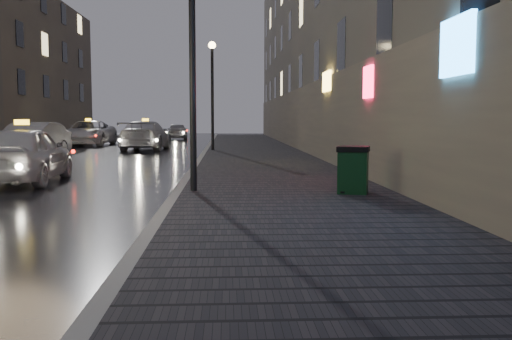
{
  "coord_description": "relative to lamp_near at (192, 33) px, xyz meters",
  "views": [
    {
      "loc": [
        2.58,
        -6.19,
        1.69
      ],
      "look_at": [
        3.04,
        3.11,
        0.85
      ],
      "focal_mm": 40.0,
      "sensor_mm": 36.0,
      "label": 1
    }
  ],
  "objects": [
    {
      "name": "curb_far",
      "position": [
        -9.25,
        15.0,
        -3.41
      ],
      "size": [
        0.2,
        58.0,
        0.15
      ],
      "primitive_type": "cube",
      "color": "slate",
      "rests_on": "ground"
    },
    {
      "name": "lamp_near",
      "position": [
        0.0,
        0.0,
        0.0
      ],
      "size": [
        0.36,
        0.36,
        5.28
      ],
      "color": "black",
      "rests_on": "sidewalk"
    },
    {
      "name": "lamp_far",
      "position": [
        0.0,
        16.0,
        0.0
      ],
      "size": [
        0.36,
        0.36,
        5.28
      ],
      "color": "black",
      "rests_on": "sidewalk"
    },
    {
      "name": "car_far",
      "position": [
        -3.28,
        33.75,
        -2.83
      ],
      "size": [
        1.94,
        4.01,
        1.32
      ],
      "primitive_type": "imported",
      "rotation": [
        0.0,
        0.0,
        3.24
      ],
      "color": "gray",
      "rests_on": "ground"
    },
    {
      "name": "building_near",
      "position": [
        5.25,
        19.0,
        3.01
      ],
      "size": [
        1.8,
        50.0,
        13.0
      ],
      "primitive_type": "cube",
      "color": "#605B54",
      "rests_on": "ground"
    },
    {
      "name": "sidewalk",
      "position": [
        2.05,
        15.0,
        -3.41
      ],
      "size": [
        4.6,
        58.0,
        0.15
      ],
      "primitive_type": "cube",
      "color": "black",
      "rests_on": "ground"
    },
    {
      "name": "car_left_mid",
      "position": [
        -7.4,
        11.84,
        -2.72
      ],
      "size": [
        2.12,
        4.83,
        1.54
      ],
      "primitive_type": "imported",
      "rotation": [
        0.0,
        0.0,
        -0.11
      ],
      "color": "#A1A1A9",
      "rests_on": "ground"
    },
    {
      "name": "building_far_c",
      "position": [
        -15.35,
        33.0,
        2.01
      ],
      "size": [
        6.0,
        22.0,
        11.0
      ],
      "primitive_type": "cube",
      "color": "#6B6051",
      "rests_on": "ground"
    },
    {
      "name": "taxi_far",
      "position": [
        -8.09,
        24.51,
        -2.71
      ],
      "size": [
        2.7,
        5.68,
        1.56
      ],
      "primitive_type": "imported",
      "rotation": [
        0.0,
        0.0,
        -0.02
      ],
      "color": "silver",
      "rests_on": "ground"
    },
    {
      "name": "trash_bin",
      "position": [
        3.33,
        -0.57,
        -2.84
      ],
      "size": [
        0.8,
        0.8,
        0.97
      ],
      "rotation": [
        0.0,
        0.0,
        -0.3
      ],
      "color": "black",
      "rests_on": "sidewalk"
    },
    {
      "name": "curb",
      "position": [
        -0.35,
        15.0,
        -3.41
      ],
      "size": [
        0.2,
        58.0,
        0.15
      ],
      "primitive_type": "cube",
      "color": "slate",
      "rests_on": "ground"
    },
    {
      "name": "taxi_near",
      "position": [
        -4.63,
        3.0,
        -2.72
      ],
      "size": [
        2.02,
        4.57,
        1.53
      ],
      "primitive_type": "imported",
      "rotation": [
        0.0,
        0.0,
        3.19
      ],
      "color": "#B8B8BE",
      "rests_on": "ground"
    },
    {
      "name": "taxi_mid",
      "position": [
        -3.72,
        19.11,
        -2.71
      ],
      "size": [
        2.42,
        5.46,
        1.56
      ],
      "primitive_type": "imported",
      "rotation": [
        0.0,
        0.0,
        3.1
      ],
      "color": "silver",
      "rests_on": "ground"
    }
  ]
}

